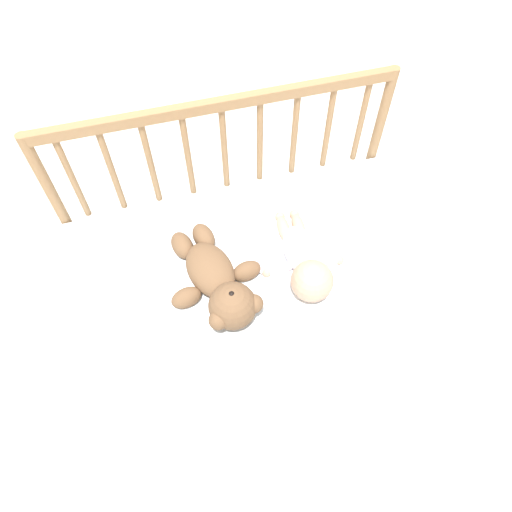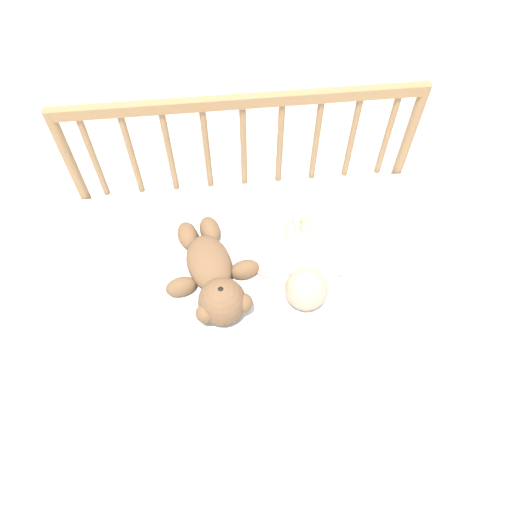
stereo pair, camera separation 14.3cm
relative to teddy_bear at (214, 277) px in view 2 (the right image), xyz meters
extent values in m
plane|color=silver|center=(0.14, 0.06, -0.53)|extent=(12.00, 12.00, 0.00)
cube|color=silver|center=(0.14, 0.06, -0.29)|extent=(1.21, 0.72, 0.48)
cylinder|color=#997047|center=(-0.45, 0.44, -0.11)|extent=(0.04, 0.04, 0.85)
cylinder|color=#997047|center=(0.72, 0.44, -0.11)|extent=(0.04, 0.04, 0.85)
cube|color=#997047|center=(0.14, 0.44, 0.30)|extent=(1.17, 0.03, 0.04)
cylinder|color=#997047|center=(-0.37, 0.44, 0.11)|extent=(0.02, 0.02, 0.33)
cylinder|color=#997047|center=(-0.24, 0.44, 0.11)|extent=(0.02, 0.02, 0.33)
cylinder|color=#997047|center=(-0.12, 0.44, 0.11)|extent=(0.02, 0.02, 0.33)
cylinder|color=#997047|center=(0.01, 0.44, 0.11)|extent=(0.02, 0.02, 0.33)
cylinder|color=#997047|center=(0.14, 0.44, 0.11)|extent=(0.02, 0.02, 0.33)
cylinder|color=#997047|center=(0.26, 0.44, 0.11)|extent=(0.02, 0.02, 0.33)
cylinder|color=#997047|center=(0.39, 0.44, 0.11)|extent=(0.02, 0.02, 0.33)
cylinder|color=#997047|center=(0.52, 0.44, 0.11)|extent=(0.02, 0.02, 0.33)
cylinder|color=#997047|center=(0.64, 0.44, 0.11)|extent=(0.02, 0.02, 0.33)
cube|color=white|center=(0.12, 0.06, -0.05)|extent=(0.79, 0.52, 0.01)
ellipsoid|color=brown|center=(-0.01, 0.06, -0.01)|extent=(0.18, 0.24, 0.09)
sphere|color=brown|center=(0.02, -0.10, 0.02)|extent=(0.14, 0.14, 0.14)
sphere|color=beige|center=(0.02, -0.10, 0.05)|extent=(0.06, 0.06, 0.06)
sphere|color=black|center=(0.02, -0.10, 0.08)|extent=(0.02, 0.02, 0.02)
sphere|color=brown|center=(0.08, -0.11, 0.02)|extent=(0.06, 0.06, 0.06)
sphere|color=brown|center=(-0.03, -0.13, 0.02)|extent=(0.06, 0.06, 0.06)
ellipsoid|color=brown|center=(0.10, 0.03, -0.02)|extent=(0.11, 0.08, 0.06)
ellipsoid|color=brown|center=(-0.10, -0.01, -0.02)|extent=(0.11, 0.08, 0.06)
ellipsoid|color=brown|center=(0.00, 0.20, -0.02)|extent=(0.09, 0.12, 0.07)
ellipsoid|color=brown|center=(-0.08, 0.19, -0.02)|extent=(0.09, 0.12, 0.07)
ellipsoid|color=white|center=(0.28, 0.06, -0.02)|extent=(0.12, 0.19, 0.08)
sphere|color=tan|center=(0.27, -0.08, 0.01)|extent=(0.13, 0.13, 0.13)
ellipsoid|color=white|center=(0.37, 0.01, -0.04)|extent=(0.12, 0.05, 0.04)
ellipsoid|color=white|center=(0.19, 0.02, -0.04)|extent=(0.12, 0.05, 0.04)
sphere|color=tan|center=(0.40, 0.00, -0.04)|extent=(0.03, 0.03, 0.03)
sphere|color=tan|center=(0.16, 0.02, -0.04)|extent=(0.03, 0.03, 0.03)
ellipsoid|color=tan|center=(0.32, 0.16, -0.03)|extent=(0.05, 0.12, 0.04)
ellipsoid|color=tan|center=(0.27, 0.17, -0.03)|extent=(0.05, 0.12, 0.04)
sphere|color=tan|center=(0.32, 0.22, -0.04)|extent=(0.04, 0.04, 0.04)
sphere|color=tan|center=(0.27, 0.22, -0.04)|extent=(0.04, 0.04, 0.04)
camera|label=1|loc=(-0.09, -0.73, 1.17)|focal=32.00mm
camera|label=2|loc=(0.05, -0.76, 1.17)|focal=32.00mm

